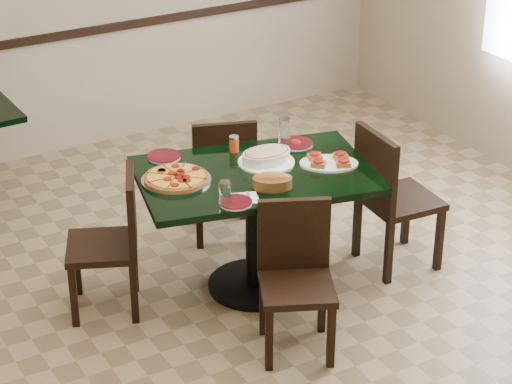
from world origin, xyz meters
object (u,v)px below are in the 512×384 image
main_table (255,201)px  chair_left (115,236)px  pepperoni_pizza (176,178)px  bread_basket (272,181)px  chair_right (389,192)px  chair_near (296,270)px  bruschetta_platter (329,161)px  chair_far (223,173)px  lasagna_casserole (266,156)px

main_table → chair_left: size_ratio=1.74×
pepperoni_pizza → bread_basket: size_ratio=1.48×
chair_right → chair_left: size_ratio=1.08×
chair_near → bruschetta_platter: (0.50, 0.46, 0.32)m
chair_left → pepperoni_pizza: chair_left is taller
chair_left → bread_basket: size_ratio=3.22×
chair_right → chair_left: bearing=80.5°
main_table → chair_near: chair_near is taller
pepperoni_pizza → bread_basket: (0.41, -0.33, 0.02)m
chair_far → lasagna_casserole: size_ratio=2.61×
chair_far → lasagna_casserole: bearing=109.3°
bruschetta_platter → bread_basket: bearing=-138.3°
pepperoni_pizza → lasagna_casserole: lasagna_casserole is taller
main_table → bread_basket: 0.31m
chair_left → bruschetta_platter: chair_left is taller
chair_far → lasagna_casserole: 0.62m
main_table → bruschetta_platter: (0.41, -0.12, 0.21)m
chair_near → bruschetta_platter: size_ratio=2.02×
lasagna_casserole → bruschetta_platter: size_ratio=0.80×
chair_left → bruschetta_platter: (1.19, -0.32, 0.31)m
bread_basket → chair_far: bearing=108.4°
lasagna_casserole → pepperoni_pizza: bearing=174.8°
chair_near → chair_left: chair_left is taller
chair_right → lasagna_casserole: bearing=74.1°
chair_right → pepperoni_pizza: 1.30m
chair_near → lasagna_casserole: lasagna_casserole is taller
chair_far → chair_left: chair_far is taller
chair_left → lasagna_casserole: size_ratio=2.58×
chair_far → bruschetta_platter: chair_far is taller
main_table → bread_basket: bread_basket is taller
main_table → chair_near: bearing=-85.8°
chair_far → pepperoni_pizza: 0.79m
bruschetta_platter → chair_right: bearing=21.9°
chair_near → chair_right: chair_right is taller
chair_far → chair_near: bearing=99.4°
chair_left → lasagna_casserole: lasagna_casserole is taller
bread_basket → bruschetta_platter: size_ratio=0.64×
chair_right → pepperoni_pizza: size_ratio=2.34×
chair_right → pepperoni_pizza: bearing=80.4°
chair_far → main_table: bearing=98.6°
chair_right → chair_near: bearing=118.1°
chair_left → bread_basket: 0.93m
pepperoni_pizza → bruschetta_platter: bruschetta_platter is taller
chair_far → bruschetta_platter: 0.84m
bread_basket → bruschetta_platter: (0.42, 0.09, -0.02)m
chair_far → chair_left: size_ratio=1.01×
main_table → bread_basket: (-0.01, -0.21, 0.22)m
pepperoni_pizza → chair_left: bearing=166.9°
chair_near → pepperoni_pizza: bearing=140.5°
pepperoni_pizza → chair_far: bearing=41.7°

